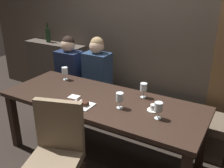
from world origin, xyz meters
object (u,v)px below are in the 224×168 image
object	(u,v)px
diner_redhead	(69,63)
espresso_cup	(153,108)
diner_bearded	(97,66)
chair_near_side	(56,149)
banquette_bench	(129,114)
fork_on_table	(72,103)
wine_glass_end_right	(144,88)
wine_glass_end_left	(158,107)
wine_glass_near_right	(65,71)
dessert_plate	(84,105)
dining_table	(101,107)
wine_glass_near_left	(120,97)
wine_bottle_dark_red	(48,35)

from	to	relation	value
diner_redhead	espresso_cup	xyz separation A→B (m)	(1.55, -0.63, -0.04)
diner_bearded	chair_near_side	bearing A→B (deg)	-70.80
banquette_bench	fork_on_table	size ratio (longest dim) A/B	14.71
wine_glass_end_right	fork_on_table	size ratio (longest dim) A/B	0.96
wine_glass_end_left	wine_glass_near_right	world-z (taller)	same
diner_bearded	wine_glass_end_left	world-z (taller)	diner_bearded
espresso_cup	wine_glass_near_right	bearing A→B (deg)	170.42
dessert_plate	wine_glass_end_right	bearing A→B (deg)	48.14
diner_redhead	banquette_bench	bearing A→B (deg)	1.38
diner_bearded	espresso_cup	bearing A→B (deg)	-31.78
dining_table	banquette_bench	world-z (taller)	dining_table
dining_table	diner_bearded	bearing A→B (deg)	125.71
diner_redhead	wine_glass_end_left	xyz separation A→B (m)	(1.64, -0.75, 0.06)
banquette_bench	diner_redhead	bearing A→B (deg)	-178.62
chair_near_side	fork_on_table	world-z (taller)	chair_near_side
diner_bearded	dining_table	bearing A→B (deg)	-54.29
banquette_bench	chair_near_side	distance (m)	1.46
wine_glass_near_left	fork_on_table	size ratio (longest dim) A/B	0.96
espresso_cup	dining_table	bearing A→B (deg)	-175.37
wine_glass_end_left	wine_glass_end_right	world-z (taller)	same
dining_table	chair_near_side	size ratio (longest dim) A/B	2.24
banquette_bench	wine_glass_near_left	bearing A→B (deg)	-71.28
wine_glass_near_left	dessert_plate	bearing A→B (deg)	-156.15
wine_glass_end_left	espresso_cup	world-z (taller)	wine_glass_end_left
wine_glass_near_right	dining_table	bearing A→B (deg)	-20.37
chair_near_side	diner_bearded	world-z (taller)	diner_bearded
wine_glass_near_right	diner_redhead	bearing A→B (deg)	122.91
banquette_bench	chair_near_side	bearing A→B (deg)	-90.63
chair_near_side	wine_glass_end_left	distance (m)	0.99
diner_bearded	wine_glass_near_left	size ratio (longest dim) A/B	4.70
chair_near_side	wine_glass_end_left	size ratio (longest dim) A/B	5.98
dining_table	wine_glass_near_right	bearing A→B (deg)	159.63
fork_on_table	dessert_plate	bearing A→B (deg)	7.93
diner_redhead	wine_bottle_dark_red	distance (m)	0.85
wine_glass_near_right	fork_on_table	world-z (taller)	wine_glass_near_right
diner_redhead	wine_glass_end_right	distance (m)	1.40
chair_near_side	espresso_cup	xyz separation A→B (m)	(0.59, 0.77, 0.21)
wine_glass_near_left	espresso_cup	world-z (taller)	wine_glass_near_left
banquette_bench	dining_table	bearing A→B (deg)	-90.00
dessert_plate	wine_bottle_dark_red	bearing A→B (deg)	142.01
wine_glass_end_left	wine_glass_near_right	bearing A→B (deg)	166.16
wine_glass_end_left	wine_glass_near_right	size ratio (longest dim) A/B	1.00
wine_glass_near_left	diner_redhead	bearing A→B (deg)	148.87
wine_glass_end_right	dessert_plate	distance (m)	0.67
wine_glass_near_left	banquette_bench	bearing A→B (deg)	108.72
dining_table	wine_glass_end_left	world-z (taller)	wine_glass_end_left
diner_bearded	espresso_cup	world-z (taller)	diner_bearded
diner_redhead	wine_glass_end_right	bearing A→B (deg)	-16.68
wine_glass_end_left	fork_on_table	bearing A→B (deg)	-170.06
fork_on_table	wine_glass_end_left	bearing A→B (deg)	12.50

